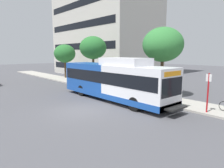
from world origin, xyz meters
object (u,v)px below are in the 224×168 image
(transit_bus, at_px, (113,80))
(street_tree_mid_block, at_px, (93,48))
(bus_stop_sign_pole, at_px, (208,90))
(street_tree_far_block, at_px, (65,54))
(street_tree_near_stop, at_px, (163,45))

(transit_bus, xyz_separation_m, street_tree_mid_block, (3.69, 8.05, 2.97))
(transit_bus, xyz_separation_m, bus_stop_sign_pole, (1.93, -7.16, -0.05))
(transit_bus, xyz_separation_m, street_tree_far_block, (4.14, 16.34, 2.25))
(bus_stop_sign_pole, xyz_separation_m, street_tree_near_stop, (2.29, 5.24, 3.11))
(transit_bus, distance_m, street_tree_far_block, 17.01)
(street_tree_far_block, bearing_deg, street_tree_near_stop, -89.72)
(transit_bus, distance_m, street_tree_mid_block, 9.34)
(street_tree_near_stop, bearing_deg, transit_bus, 155.59)
(street_tree_far_block, bearing_deg, street_tree_mid_block, -93.10)
(street_tree_far_block, bearing_deg, transit_bus, -104.21)
(bus_stop_sign_pole, height_order, street_tree_far_block, street_tree_far_block)
(bus_stop_sign_pole, relative_size, street_tree_far_block, 0.49)
(transit_bus, relative_size, street_tree_mid_block, 2.05)
(bus_stop_sign_pole, xyz_separation_m, street_tree_far_block, (2.21, 23.50, 2.31))
(bus_stop_sign_pole, bearing_deg, street_tree_mid_block, 83.41)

